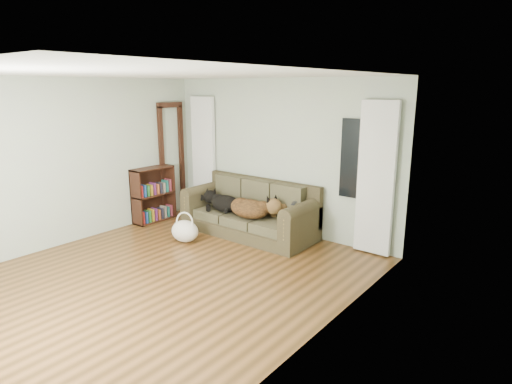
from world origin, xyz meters
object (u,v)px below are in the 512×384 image
Objects in this scene: dog_shepherd at (253,209)px; bookshelf at (153,195)px; tote_bag at (185,232)px; dog_black_lab at (224,203)px; sofa at (248,208)px.

dog_shepherd is 2.08m from bookshelf.
bookshelf is at bearing 12.97° from dog_shepherd.
dog_black_lab is at bearing 83.99° from tote_bag.
sofa is 3.61× the size of dog_black_lab.
dog_black_lab is 0.64× the size of bookshelf.
dog_black_lab is (-0.47, -0.09, 0.03)m from sofa.
sofa is 4.83× the size of tote_bag.
dog_black_lab is at bearing 0.10° from dog_shepherd.
bookshelf reaches higher than dog_shepherd.
dog_shepherd is (0.66, -0.02, 0.01)m from dog_black_lab.
dog_black_lab is at bearing 23.01° from bookshelf.
dog_black_lab is 1.34× the size of tote_bag.
sofa is 0.48m from dog_black_lab.
dog_black_lab is 0.87× the size of dog_shepherd.
tote_bag is (-0.75, -0.83, -0.33)m from dog_shepherd.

